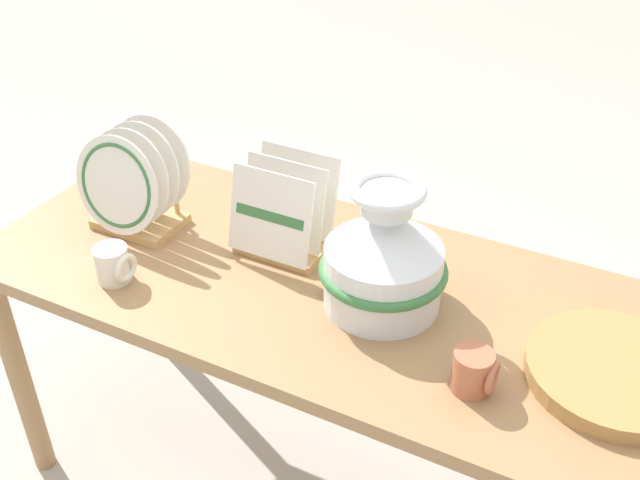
% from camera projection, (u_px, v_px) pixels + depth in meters
% --- Properties ---
extents(display_table, '(1.59, 0.67, 0.73)m').
position_uv_depth(display_table, '(320.00, 310.00, 1.72)').
color(display_table, '#9E754C').
rests_on(display_table, ground_plane).
extents(ceramic_vase, '(0.27, 0.27, 0.29)m').
position_uv_depth(ceramic_vase, '(384.00, 256.00, 1.54)').
color(ceramic_vase, silver).
rests_on(ceramic_vase, display_table).
extents(dish_rack_round_plates, '(0.24, 0.19, 0.26)m').
position_uv_depth(dish_rack_round_plates, '(133.00, 188.00, 1.80)').
color(dish_rack_round_plates, tan).
rests_on(dish_rack_round_plates, display_table).
extents(dish_rack_square_plates, '(0.21, 0.18, 0.23)m').
position_uv_depth(dish_rack_square_plates, '(284.00, 221.00, 1.74)').
color(dish_rack_square_plates, tan).
rests_on(dish_rack_square_plates, display_table).
extents(wicker_charger_stack, '(0.33, 0.33, 0.04)m').
position_uv_depth(wicker_charger_stack, '(614.00, 372.00, 1.41)').
color(wicker_charger_stack, '#AD7F47').
rests_on(wicker_charger_stack, display_table).
extents(mug_cream_glaze, '(0.08, 0.08, 0.08)m').
position_uv_depth(mug_cream_glaze, '(114.00, 264.00, 1.65)').
color(mug_cream_glaze, silver).
rests_on(mug_cream_glaze, display_table).
extents(mug_terracotta_glaze, '(0.08, 0.08, 0.08)m').
position_uv_depth(mug_terracotta_glaze, '(474.00, 372.00, 1.38)').
color(mug_terracotta_glaze, '#B76647').
rests_on(mug_terracotta_glaze, display_table).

